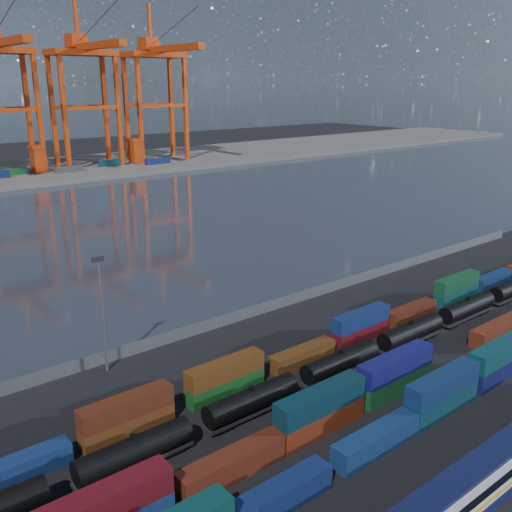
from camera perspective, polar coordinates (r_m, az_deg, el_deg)
ground at (r=82.28m, az=13.51°, el=-11.53°), size 700.00×700.00×0.00m
harbor_water at (r=163.60m, az=-16.74°, el=2.68°), size 700.00×700.00×0.00m
passenger_train at (r=59.65m, az=20.30°, el=-21.38°), size 77.20×3.11×5.34m
container_row_south at (r=67.70m, az=13.25°, el=-16.26°), size 127.44×2.45×5.22m
container_row_mid at (r=81.47m, az=16.14°, el=-10.48°), size 142.63×2.53×5.38m
container_row_north at (r=88.99m, az=9.28°, el=-7.64°), size 140.65×2.26×4.82m
tanker_string at (r=79.77m, az=8.46°, el=-10.52°), size 137.18×2.83×4.05m
waterfront_fence at (r=99.35m, az=0.73°, el=-5.23°), size 160.12×0.12×2.20m
yard_light_mast at (r=80.09m, az=-15.15°, el=-5.12°), size 1.60×0.40×16.60m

